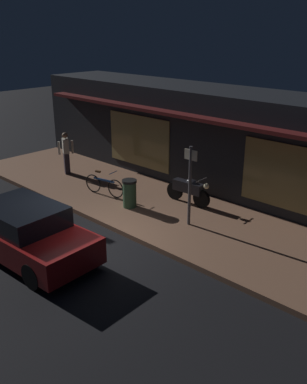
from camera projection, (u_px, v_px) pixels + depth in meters
ground_plane at (92, 246)px, 11.82m from camera, size 60.00×60.00×0.00m
sidewalk_slab at (165, 212)px, 13.81m from camera, size 18.00×4.00×0.15m
storefront_building at (228, 141)px, 15.47m from camera, size 18.00×3.30×3.60m
motorcycle at (189, 189)px, 14.10m from camera, size 1.70×0.55×0.97m
bicycle_parked at (104, 185)px, 14.88m from camera, size 1.64×0.46×0.91m
person_photographer at (66, 152)px, 16.90m from camera, size 0.44×0.58×1.67m
sign_post at (190, 181)px, 12.29m from camera, size 0.44×0.09×2.40m
trash_bin at (130, 193)px, 13.85m from camera, size 0.48×0.48×0.93m
parked_car_near at (26, 232)px, 11.07m from camera, size 4.19×1.99×1.42m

